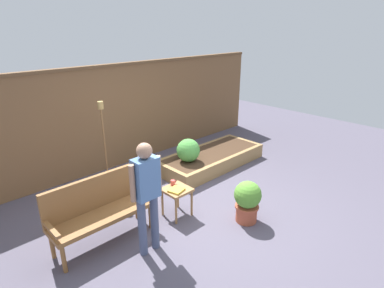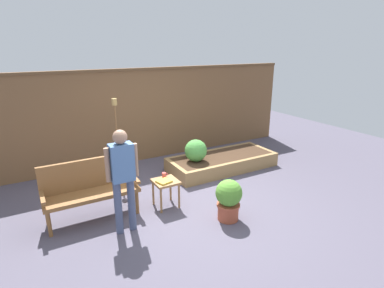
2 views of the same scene
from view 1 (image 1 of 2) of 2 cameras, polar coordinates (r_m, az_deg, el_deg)
The scene contains 11 objects.
ground_plane at distance 5.28m, azimuth 1.53°, elevation -12.30°, with size 14.00×14.00×0.00m, color #514C5B.
fence_back at distance 6.76m, azimuth -14.33°, elevation 4.75°, with size 8.40×0.14×2.16m.
garden_bench at distance 4.62m, azimuth -16.49°, elevation -10.62°, with size 1.44×0.48×0.94m.
side_table at distance 5.03m, azimuth -2.75°, elevation -8.89°, with size 0.40×0.40×0.48m.
cup_on_table at distance 5.08m, azimuth -3.47°, elevation -6.98°, with size 0.11×0.07×0.09m.
book_on_table at distance 4.92m, azimuth -2.84°, elevation -8.32°, with size 0.21×0.20×0.03m, color gold.
potted_boxwood at distance 4.98m, azimuth 9.96°, elevation -9.93°, with size 0.42×0.42×0.67m.
raised_planter_bed at distance 6.88m, azimuth 3.49°, elevation -2.65°, with size 2.40×1.00×0.30m.
shrub_near_bench at distance 6.29m, azimuth -0.68°, elevation -1.16°, with size 0.47×0.47×0.47m.
tiki_torch at distance 5.74m, azimuth -15.75°, elevation 2.33°, with size 0.10×0.10×1.66m.
person_by_bench at distance 4.07m, azimuth -8.22°, elevation -8.12°, with size 0.47×0.20×1.56m.
Camera 1 is at (-3.17, -3.09, 2.89)m, focal length 29.54 mm.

